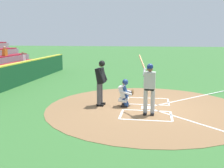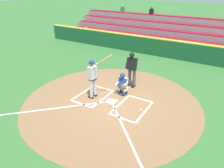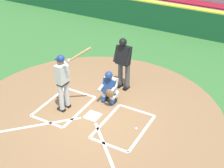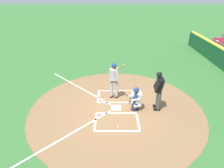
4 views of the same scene
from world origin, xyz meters
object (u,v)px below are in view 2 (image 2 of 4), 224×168
catcher (123,83)px  plate_umpire (132,67)px  batter (93,76)px  baseball (141,109)px

catcher → plate_umpire: bearing=-88.8°
batter → baseball: size_ratio=28.76×
batter → catcher: (-1.02, -0.98, -0.51)m
plate_umpire → baseball: plate_umpire is taller
baseball → plate_umpire: bearing=-53.2°
catcher → baseball: bearing=148.0°
batter → plate_umpire: batter is taller
catcher → batter: bearing=43.9°
catcher → baseball: (-1.35, 0.84, -0.55)m
plate_umpire → batter: bearing=63.0°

